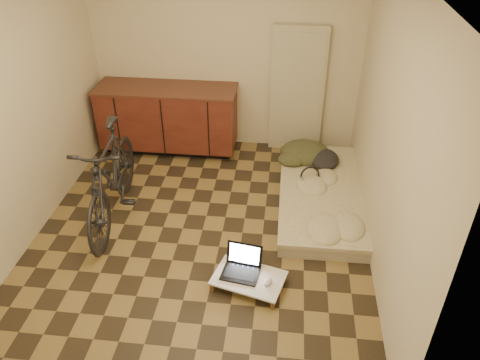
# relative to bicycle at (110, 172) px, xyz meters

# --- Properties ---
(room_shell) EXTENTS (3.50, 4.00, 2.60)m
(room_shell) POSITION_rel_bicycle_xyz_m (0.99, -0.14, 0.71)
(room_shell) COLOR olive
(room_shell) RESTS_ON ground
(cabinets) EXTENTS (1.84, 0.62, 0.91)m
(cabinets) POSITION_rel_bicycle_xyz_m (0.24, 1.57, -0.12)
(cabinets) COLOR black
(cabinets) RESTS_ON ground
(appliance_panel) EXTENTS (0.70, 0.10, 1.70)m
(appliance_panel) POSITION_rel_bicycle_xyz_m (1.94, 1.80, 0.26)
(appliance_panel) COLOR beige
(appliance_panel) RESTS_ON ground
(bicycle) EXTENTS (0.68, 1.86, 1.18)m
(bicycle) POSITION_rel_bicycle_xyz_m (0.00, 0.00, 0.00)
(bicycle) COLOR black
(bicycle) RESTS_ON ground
(futon) EXTENTS (1.00, 2.05, 0.18)m
(futon) POSITION_rel_bicycle_xyz_m (2.29, 0.54, -0.50)
(futon) COLOR #B4A890
(futon) RESTS_ON ground
(clothing_pile) EXTENTS (0.68, 0.57, 0.27)m
(clothing_pile) POSITION_rel_bicycle_xyz_m (2.14, 1.22, -0.28)
(clothing_pile) COLOR #393B22
(clothing_pile) RESTS_ON futon
(headphones) EXTENTS (0.31, 0.29, 0.17)m
(headphones) POSITION_rel_bicycle_xyz_m (2.14, 0.69, -0.33)
(headphones) COLOR black
(headphones) RESTS_ON futon
(lap_desk) EXTENTS (0.73, 0.57, 0.11)m
(lap_desk) POSITION_rel_bicycle_xyz_m (1.57, -0.89, -0.50)
(lap_desk) COLOR brown
(lap_desk) RESTS_ON ground
(laptop) EXTENTS (0.38, 0.35, 0.24)m
(laptop) POSITION_rel_bicycle_xyz_m (1.49, -0.81, -0.43)
(laptop) COLOR black
(laptop) RESTS_ON lap_desk
(mouse) EXTENTS (0.10, 0.13, 0.04)m
(mouse) POSITION_rel_bicycle_xyz_m (1.75, -0.95, -0.46)
(mouse) COLOR silver
(mouse) RESTS_ON lap_desk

